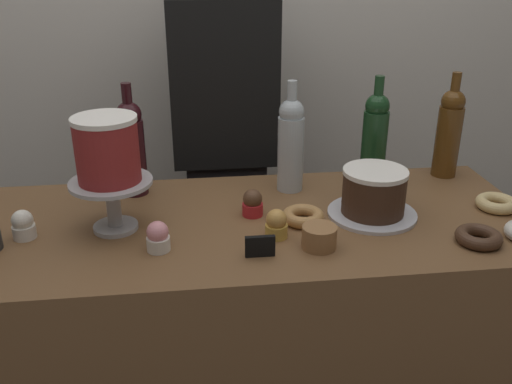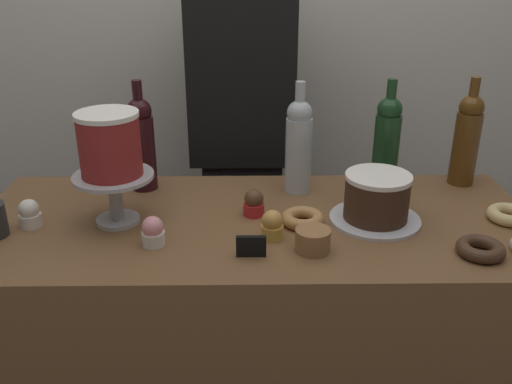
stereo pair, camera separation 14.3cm
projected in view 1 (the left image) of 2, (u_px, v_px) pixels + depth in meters
name	position (u px, v px, depth m)	size (l,w,h in m)	color
back_wall	(228.00, 18.00, 2.10)	(6.00, 0.05, 2.60)	silver
display_counter	(256.00, 352.00, 1.64)	(1.49, 0.62, 0.88)	brown
cake_stand_pedestal	(112.00, 196.00, 1.38)	(0.21, 0.21, 0.13)	#B2B2B7
white_layer_cake	(107.00, 149.00, 1.33)	(0.16, 0.16, 0.16)	maroon
silver_serving_platter	(372.00, 214.00, 1.49)	(0.24, 0.24, 0.01)	silver
chocolate_round_cake	(374.00, 191.00, 1.46)	(0.17, 0.17, 0.12)	#3D2619
wine_bottle_amber	(449.00, 131.00, 1.70)	(0.08, 0.08, 0.33)	#5B3814
wine_bottle_clear	(291.00, 143.00, 1.60)	(0.08, 0.08, 0.33)	#B2BCC1
wine_bottle_dark_red	(132.00, 146.00, 1.57)	(0.08, 0.08, 0.33)	black
wine_bottle_green	(375.00, 136.00, 1.66)	(0.08, 0.08, 0.33)	#193D1E
cupcake_strawberry	(158.00, 237.00, 1.30)	(0.06, 0.06, 0.07)	white
cupcake_caramel	(276.00, 224.00, 1.36)	(0.06, 0.06, 0.07)	gold
cupcake_vanilla	(23.00, 225.00, 1.36)	(0.06, 0.06, 0.07)	white
cupcake_chocolate	(253.00, 203.00, 1.48)	(0.06, 0.06, 0.07)	red
donut_maple	(303.00, 216.00, 1.45)	(0.11, 0.11, 0.03)	#B27F47
donut_chocolate	(479.00, 237.00, 1.34)	(0.11, 0.11, 0.03)	#472D1E
donut_glazed	(497.00, 203.00, 1.52)	(0.11, 0.11, 0.03)	#E0C17F
cookie_stack	(319.00, 237.00, 1.32)	(0.08, 0.08, 0.05)	olive
price_sign_chalkboard	(260.00, 246.00, 1.28)	(0.07, 0.01, 0.05)	black
barista_figure	(225.00, 161.00, 2.00)	(0.36, 0.22, 1.60)	black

